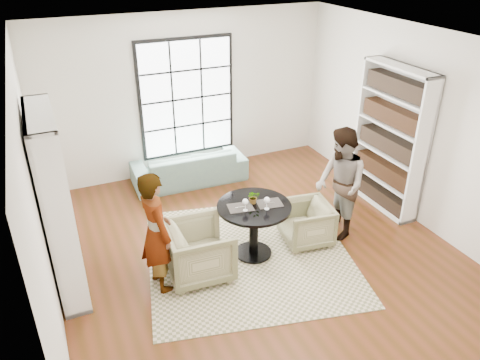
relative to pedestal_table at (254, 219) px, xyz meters
name	(u,v)px	position (x,y,z in m)	size (l,w,h in m)	color
ground	(255,248)	(0.07, 0.11, -0.60)	(6.00, 6.00, 0.00)	#5C2B15
room_shell	(240,158)	(0.07, 0.66, 0.66)	(6.00, 6.01, 6.00)	silver
rug	(249,255)	(-0.07, 0.00, -0.59)	(2.86, 2.86, 0.01)	#C8B496
pedestal_table	(254,219)	(0.00, 0.00, 0.00)	(1.04, 1.04, 0.83)	black
sofa	(189,166)	(-0.11, 2.56, -0.29)	(2.09, 0.82, 0.61)	gray
armchair_left	(199,251)	(-0.86, -0.11, -0.21)	(0.83, 0.85, 0.78)	tan
armchair_right	(306,223)	(0.85, -0.02, -0.27)	(0.69, 0.71, 0.64)	#C1B989
person_left	(156,232)	(-1.41, -0.11, 0.24)	(0.61, 0.40, 1.66)	gray
person_right	(340,184)	(1.40, -0.02, 0.27)	(0.84, 0.65, 1.72)	gray
placemat_left	(241,207)	(-0.20, 0.02, 0.23)	(0.34, 0.26, 0.01)	black
placemat_right	(269,203)	(0.22, -0.04, 0.23)	(0.34, 0.26, 0.01)	black
cutlery_left	(241,207)	(-0.20, 0.02, 0.24)	(0.14, 0.22, 0.01)	silver
cutlery_right	(269,203)	(0.22, -0.04, 0.24)	(0.14, 0.22, 0.01)	silver
wine_glass_left	(245,202)	(-0.17, -0.08, 0.36)	(0.08, 0.08, 0.18)	silver
wine_glass_right	(267,201)	(0.11, -0.16, 0.36)	(0.08, 0.08, 0.19)	silver
flower_centerpiece	(253,197)	(0.02, 0.06, 0.32)	(0.17, 0.15, 0.19)	gray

